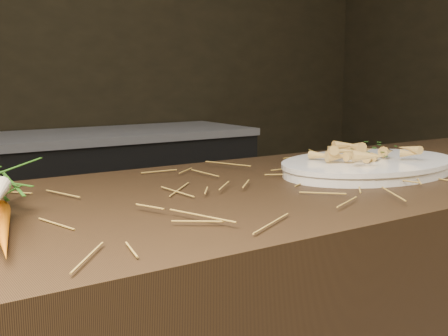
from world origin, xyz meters
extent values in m
cube|color=black|center=(0.00, 2.50, 1.40)|extent=(5.00, 0.04, 2.80)
cube|color=black|center=(0.30, 2.18, 0.40)|extent=(1.80, 0.60, 0.80)
cube|color=#99999E|center=(0.30, 2.18, 0.82)|extent=(1.82, 0.62, 0.04)
cone|color=#C25E1B|center=(-0.54, 0.17, 0.92)|extent=(0.08, 0.27, 0.03)
cube|color=silver|center=(0.51, 0.28, 0.93)|extent=(0.10, 0.17, 0.00)
camera|label=1|loc=(-0.71, -0.63, 1.13)|focal=45.00mm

